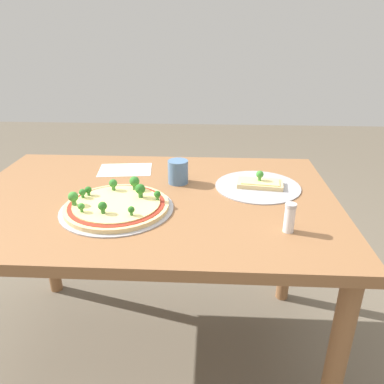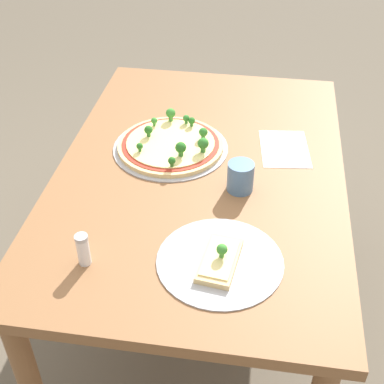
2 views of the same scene
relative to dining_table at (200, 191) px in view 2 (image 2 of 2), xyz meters
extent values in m
plane|color=brown|center=(0.00, 0.00, -0.63)|extent=(8.00, 8.00, 0.00)
cube|color=brown|center=(0.00, 0.00, 0.07)|extent=(1.29, 0.86, 0.04)
cylinder|color=brown|center=(0.58, -0.37, -0.29)|extent=(0.06, 0.06, 0.68)
cylinder|color=brown|center=(0.58, 0.37, -0.29)|extent=(0.06, 0.06, 0.68)
cylinder|color=#A3A3A8|center=(0.09, 0.11, 0.09)|extent=(0.37, 0.37, 0.00)
cylinder|color=#E5C17F|center=(0.09, 0.11, 0.10)|extent=(0.34, 0.34, 0.01)
cylinder|color=#A82D1E|center=(0.09, 0.11, 0.11)|extent=(0.31, 0.31, 0.00)
cylinder|color=#EFD684|center=(0.09, 0.11, 0.11)|extent=(0.28, 0.28, 0.00)
sphere|color=#337A2D|center=(0.05, 0.00, 0.14)|extent=(0.03, 0.03, 0.03)
cylinder|color=#3F8136|center=(0.05, 0.00, 0.12)|extent=(0.02, 0.02, 0.02)
sphere|color=#286B23|center=(0.02, 0.19, 0.13)|extent=(0.02, 0.02, 0.02)
cylinder|color=#37742D|center=(0.02, 0.19, 0.12)|extent=(0.01, 0.01, 0.01)
sphere|color=#3D8933|center=(0.22, 0.13, 0.14)|extent=(0.03, 0.03, 0.03)
cylinder|color=#488E3A|center=(0.22, 0.13, 0.12)|extent=(0.01, 0.01, 0.01)
sphere|color=#337A2D|center=(0.21, 0.08, 0.13)|extent=(0.02, 0.02, 0.02)
cylinder|color=#3F8136|center=(0.21, 0.08, 0.12)|extent=(0.01, 0.01, 0.01)
sphere|color=#286B23|center=(0.02, 0.06, 0.14)|extent=(0.03, 0.03, 0.03)
cylinder|color=#37742D|center=(0.02, 0.06, 0.12)|extent=(0.02, 0.02, 0.02)
sphere|color=#286B23|center=(0.11, 0.18, 0.14)|extent=(0.03, 0.03, 0.03)
cylinder|color=#37742D|center=(0.11, 0.18, 0.12)|extent=(0.01, 0.01, 0.01)
sphere|color=#286B23|center=(0.20, 0.06, 0.13)|extent=(0.02, 0.02, 0.02)
cylinder|color=#37742D|center=(0.20, 0.06, 0.12)|extent=(0.01, 0.01, 0.01)
sphere|color=#337A2D|center=(0.12, 0.01, 0.14)|extent=(0.03, 0.03, 0.03)
cylinder|color=#3F8136|center=(0.12, 0.01, 0.12)|extent=(0.01, 0.01, 0.01)
sphere|color=#3D8933|center=(0.18, 0.18, 0.13)|extent=(0.02, 0.02, 0.02)
cylinder|color=#488E3A|center=(0.18, 0.18, 0.12)|extent=(0.01, 0.01, 0.01)
sphere|color=#286B23|center=(-0.04, 0.08, 0.13)|extent=(0.02, 0.02, 0.02)
cylinder|color=#37742D|center=(-0.04, 0.08, 0.12)|extent=(0.01, 0.01, 0.01)
cylinder|color=#A3A3A8|center=(-0.38, -0.10, 0.09)|extent=(0.31, 0.31, 0.00)
cube|color=#E5C17F|center=(-0.39, -0.10, 0.10)|extent=(0.17, 0.11, 0.02)
cube|color=#EFD684|center=(-0.39, -0.10, 0.11)|extent=(0.15, 0.09, 0.00)
sphere|color=#3D8933|center=(-0.39, -0.11, 0.14)|extent=(0.03, 0.03, 0.03)
cylinder|color=#488E3A|center=(-0.39, -0.11, 0.12)|extent=(0.01, 0.01, 0.01)
cylinder|color=#4C7099|center=(-0.09, -0.13, 0.13)|extent=(0.08, 0.08, 0.09)
cylinder|color=silver|center=(-0.44, 0.22, 0.13)|extent=(0.03, 0.03, 0.08)
cylinder|color=#B2B2B7|center=(-0.44, 0.22, 0.17)|extent=(0.03, 0.03, 0.01)
cube|color=white|center=(0.14, -0.25, 0.09)|extent=(0.23, 0.17, 0.00)
camera|label=1|loc=(-0.21, 1.18, 0.63)|focal=35.00mm
camera|label=2|loc=(-1.30, -0.17, 1.03)|focal=50.00mm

